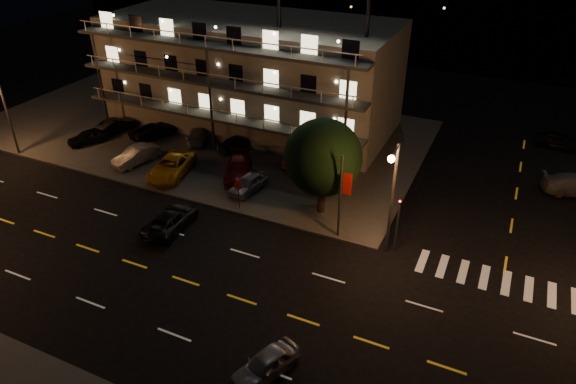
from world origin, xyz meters
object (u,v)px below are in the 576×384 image
at_px(lot_car_4, 248,184).
at_px(road_car_east, 265,365).
at_px(lot_car_2, 172,166).
at_px(road_car_west, 171,220).
at_px(tree, 322,159).
at_px(lot_car_7, 198,134).

xyz_separation_m(lot_car_4, road_car_east, (9.34, -15.34, -0.17)).
bearing_deg(lot_car_2, road_car_west, -64.28).
relative_size(tree, road_car_east, 1.91).
distance_m(tree, road_car_west, 11.64).
bearing_deg(lot_car_7, lot_car_4, 119.49).
height_order(lot_car_4, road_car_west, lot_car_4).
bearing_deg(lot_car_2, lot_car_4, -7.13).
height_order(tree, road_car_west, tree).
bearing_deg(tree, lot_car_4, 177.02).
relative_size(tree, lot_car_2, 1.33).
bearing_deg(road_car_west, tree, -146.96).
distance_m(tree, road_car_east, 15.79).
bearing_deg(road_car_east, lot_car_4, 142.81).
xyz_separation_m(lot_car_7, road_car_east, (18.26, -21.71, -0.13)).
height_order(lot_car_2, road_car_east, lot_car_2).
xyz_separation_m(tree, road_car_west, (-8.96, -6.37, -3.82)).
distance_m(lot_car_2, lot_car_4, 7.17).
relative_size(lot_car_2, road_car_west, 1.12).
distance_m(tree, lot_car_4, 7.33).
bearing_deg(lot_car_2, tree, -9.68).
bearing_deg(lot_car_2, road_car_east, -51.91).
bearing_deg(road_car_east, lot_car_2, 159.14).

